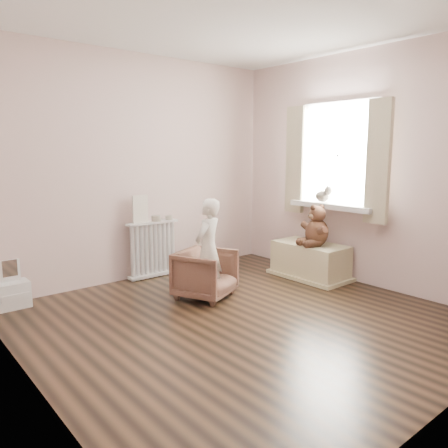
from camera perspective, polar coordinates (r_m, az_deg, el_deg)
floor at (r=4.05m, az=2.49°, el=-12.29°), size 3.60×3.60×0.01m
ceiling at (r=3.91m, az=2.79°, el=25.76°), size 3.60×3.60×0.01m
back_wall at (r=5.24m, az=-10.84°, el=7.13°), size 3.60×0.02×2.60m
left_wall at (r=2.88m, az=-24.99°, el=4.54°), size 0.02×3.60×2.60m
right_wall at (r=5.15m, az=17.73°, el=6.81°), size 0.02×3.60×2.60m
window at (r=5.28m, az=14.81°, el=8.63°), size 0.03×0.90×1.10m
window_sill at (r=5.25m, az=13.97°, el=2.31°), size 0.22×1.10×0.06m
curtain_left at (r=4.88m, az=19.51°, el=7.65°), size 0.06×0.26×1.30m
curtain_right at (r=5.55m, az=9.29°, el=8.24°), size 0.06×0.26×1.30m
radiator at (r=5.28m, az=-9.25°, el=-2.77°), size 0.64×0.12×0.68m
paper_doll at (r=5.13m, az=-10.88°, el=1.93°), size 0.19×0.02×0.32m
tin_a at (r=5.25m, az=-8.86°, el=0.74°), size 0.11×0.11×0.07m
tin_b at (r=5.34m, az=-7.20°, el=0.83°), size 0.09×0.09×0.05m
toy_vanity at (r=4.71m, az=-26.01°, el=-6.60°), size 0.30×0.21×0.47m
armchair at (r=4.54m, az=-2.44°, el=-6.54°), size 0.71×0.71×0.50m
child at (r=4.43m, az=-2.08°, el=-3.21°), size 0.44×0.37×1.02m
toy_bench at (r=5.36m, az=11.19°, el=-4.73°), size 0.46×0.87×0.41m
teddy_bear at (r=5.19m, az=12.06°, el=0.06°), size 0.45×0.39×0.47m
plush_cat at (r=5.31m, az=12.77°, el=3.85°), size 0.19×0.26×0.20m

